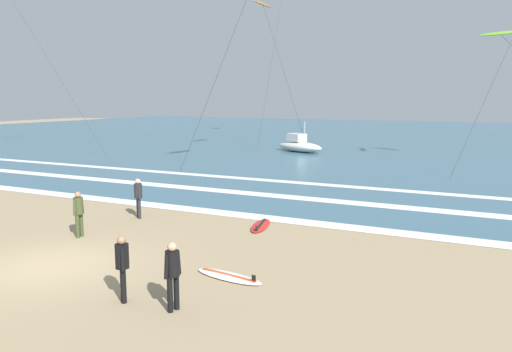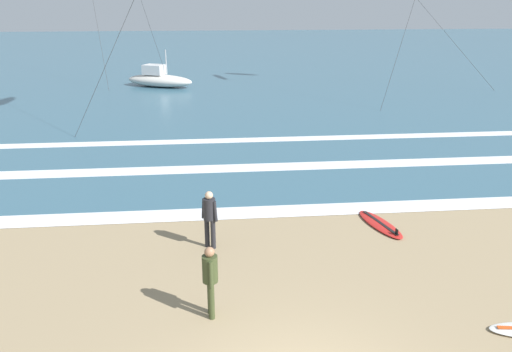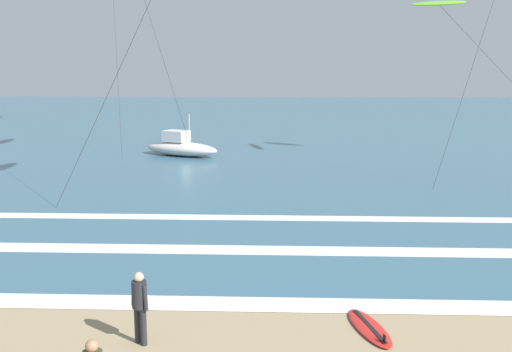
# 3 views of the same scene
# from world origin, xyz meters

# --- Properties ---
(ground_plane) EXTENTS (160.00, 160.00, 0.00)m
(ground_plane) POSITION_xyz_m (0.00, 0.00, 0.00)
(ground_plane) COLOR #9E8763
(ocean_surface) EXTENTS (140.00, 90.00, 0.01)m
(ocean_surface) POSITION_xyz_m (0.00, 52.61, 0.01)
(ocean_surface) COLOR #386075
(ocean_surface) RESTS_ON ground
(wave_foam_shoreline) EXTENTS (41.10, 0.93, 0.01)m
(wave_foam_shoreline) POSITION_xyz_m (-1.17, 8.01, 0.01)
(wave_foam_shoreline) COLOR white
(wave_foam_shoreline) RESTS_ON ocean_surface
(wave_foam_mid_break) EXTENTS (43.59, 0.95, 0.01)m
(wave_foam_mid_break) POSITION_xyz_m (0.33, 12.40, 0.01)
(wave_foam_mid_break) COLOR white
(wave_foam_mid_break) RESTS_ON ocean_surface
(wave_foam_outer_break) EXTENTS (54.45, 0.77, 0.01)m
(wave_foam_outer_break) POSITION_xyz_m (-1.63, 16.49, 0.01)
(wave_foam_outer_break) COLOR white
(wave_foam_outer_break) RESTS_ON ocean_surface
(surfer_foreground_main) EXTENTS (0.42, 0.43, 1.60)m
(surfer_foreground_main) POSITION_xyz_m (3.63, -1.03, 0.96)
(surfer_foreground_main) COLOR black
(surfer_foreground_main) RESTS_ON ground
(surfer_left_far) EXTENTS (0.46, 0.38, 1.60)m
(surfer_left_far) POSITION_xyz_m (-1.44, 5.81, 0.96)
(surfer_left_far) COLOR #232328
(surfer_left_far) RESTS_ON ground
(surfer_background_far) EXTENTS (0.32, 0.51, 1.60)m
(surfer_background_far) POSITION_xyz_m (-1.47, 2.68, 0.96)
(surfer_background_far) COLOR #384223
(surfer_background_far) RESTS_ON ground
(surfer_right_near) EXTENTS (0.32, 0.52, 1.60)m
(surfer_right_near) POSITION_xyz_m (5.00, -0.95, 0.96)
(surfer_right_near) COLOR black
(surfer_right_near) RESTS_ON ground
(surfboard_right_spare) EXTENTS (1.09, 2.18, 0.25)m
(surfboard_right_spare) POSITION_xyz_m (3.52, 6.70, 0.05)
(surfboard_right_spare) COLOR red
(surfboard_right_spare) RESTS_ON ground
(surfboard_foreground_flat) EXTENTS (2.17, 0.93, 0.25)m
(surfboard_foreground_flat) POSITION_xyz_m (5.10, 1.43, 0.05)
(surfboard_foreground_flat) COLOR silver
(surfboard_foreground_flat) RESTS_ON ground
(kite_orange_high_right) EXTENTS (3.51, 4.73, 12.60)m
(kite_orange_high_right) POSITION_xyz_m (-7.14, 29.42, 12.31)
(kite_orange_high_right) COLOR orange
(kite_orange_high_right) RESTS_ON ground
(kite_lime_mid_center) EXTENTS (9.98, 4.04, 9.50)m
(kite_lime_mid_center) POSITION_xyz_m (10.74, 31.07, 9.23)
(kite_lime_mid_center) COLOR #70C628
(kite_lime_mid_center) RESTS_ON ground
(offshore_boat) EXTENTS (5.43, 3.75, 2.70)m
(offshore_boat) POSITION_xyz_m (-4.81, 32.04, 0.55)
(offshore_boat) COLOR beige
(offshore_boat) RESTS_ON ground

